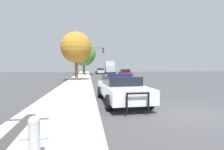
{
  "coord_description": "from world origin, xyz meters",
  "views": [
    {
      "loc": [
        -4.02,
        -6.55,
        1.87
      ],
      "look_at": [
        -1.47,
        11.89,
        0.96
      ],
      "focal_mm": 28.0,
      "sensor_mm": 36.0,
      "label": 1
    }
  ],
  "objects_px": {
    "police_car": "(121,88)",
    "tree_sidewalk_mid": "(76,47)",
    "tree_sidewalk_far": "(84,54)",
    "traffic_light": "(92,56)",
    "car_background_oncoming": "(125,73)",
    "box_truck": "(110,67)",
    "car_background_distant": "(100,71)",
    "fire_hydrant": "(34,137)"
  },
  "relations": [
    {
      "from": "police_car",
      "to": "tree_sidewalk_mid",
      "type": "xyz_separation_m",
      "value": [
        -3.16,
        13.74,
        3.53
      ]
    },
    {
      "from": "police_car",
      "to": "tree_sidewalk_far",
      "type": "distance_m",
      "value": 31.44
    },
    {
      "from": "traffic_light",
      "to": "car_background_oncoming",
      "type": "bearing_deg",
      "value": -22.27
    },
    {
      "from": "traffic_light",
      "to": "box_truck",
      "type": "height_order",
      "value": "traffic_light"
    },
    {
      "from": "tree_sidewalk_far",
      "to": "tree_sidewalk_mid",
      "type": "xyz_separation_m",
      "value": [
        -0.51,
        -17.33,
        -0.44
      ]
    },
    {
      "from": "police_car",
      "to": "box_truck",
      "type": "relative_size",
      "value": 0.68
    },
    {
      "from": "car_background_distant",
      "to": "box_truck",
      "type": "relative_size",
      "value": 0.62
    },
    {
      "from": "traffic_light",
      "to": "car_background_distant",
      "type": "height_order",
      "value": "traffic_light"
    },
    {
      "from": "fire_hydrant",
      "to": "car_background_oncoming",
      "type": "bearing_deg",
      "value": 74.39
    },
    {
      "from": "traffic_light",
      "to": "car_background_distant",
      "type": "relative_size",
      "value": 1.11
    },
    {
      "from": "traffic_light",
      "to": "tree_sidewalk_far",
      "type": "bearing_deg",
      "value": 102.79
    },
    {
      "from": "box_truck",
      "to": "tree_sidewalk_mid",
      "type": "xyz_separation_m",
      "value": [
        -7.46,
        -25.62,
        2.47
      ]
    },
    {
      "from": "fire_hydrant",
      "to": "tree_sidewalk_far",
      "type": "bearing_deg",
      "value": 89.92
    },
    {
      "from": "police_car",
      "to": "traffic_light",
      "type": "xyz_separation_m",
      "value": [
        -0.87,
        23.25,
        3.11
      ]
    },
    {
      "from": "box_truck",
      "to": "tree_sidewalk_far",
      "type": "height_order",
      "value": "tree_sidewalk_far"
    },
    {
      "from": "car_background_oncoming",
      "to": "box_truck",
      "type": "bearing_deg",
      "value": -85.31
    },
    {
      "from": "car_background_distant",
      "to": "box_truck",
      "type": "bearing_deg",
      "value": 54.07
    },
    {
      "from": "traffic_light",
      "to": "box_truck",
      "type": "bearing_deg",
      "value": 72.24
    },
    {
      "from": "tree_sidewalk_mid",
      "to": "fire_hydrant",
      "type": "bearing_deg",
      "value": -88.63
    },
    {
      "from": "fire_hydrant",
      "to": "traffic_light",
      "type": "distance_m",
      "value": 29.06
    },
    {
      "from": "car_background_distant",
      "to": "car_background_oncoming",
      "type": "bearing_deg",
      "value": -79.47
    },
    {
      "from": "fire_hydrant",
      "to": "tree_sidewalk_mid",
      "type": "height_order",
      "value": "tree_sidewalk_mid"
    },
    {
      "from": "police_car",
      "to": "car_background_distant",
      "type": "relative_size",
      "value": 1.11
    },
    {
      "from": "car_background_distant",
      "to": "tree_sidewalk_mid",
      "type": "relative_size",
      "value": 0.78
    },
    {
      "from": "box_truck",
      "to": "tree_sidewalk_mid",
      "type": "bearing_deg",
      "value": 76.87
    },
    {
      "from": "box_truck",
      "to": "traffic_light",
      "type": "bearing_deg",
      "value": 75.33
    },
    {
      "from": "car_background_oncoming",
      "to": "tree_sidewalk_mid",
      "type": "bearing_deg",
      "value": 45.87
    },
    {
      "from": "police_car",
      "to": "fire_hydrant",
      "type": "relative_size",
      "value": 6.3
    },
    {
      "from": "box_truck",
      "to": "car_background_distant",
      "type": "bearing_deg",
      "value": 60.6
    },
    {
      "from": "car_background_oncoming",
      "to": "tree_sidewalk_far",
      "type": "relative_size",
      "value": 0.65
    },
    {
      "from": "fire_hydrant",
      "to": "traffic_light",
      "type": "xyz_separation_m",
      "value": [
        1.83,
        28.82,
        3.28
      ]
    },
    {
      "from": "police_car",
      "to": "car_background_oncoming",
      "type": "distance_m",
      "value": 21.48
    },
    {
      "from": "tree_sidewalk_mid",
      "to": "tree_sidewalk_far",
      "type": "bearing_deg",
      "value": 88.3
    },
    {
      "from": "car_background_oncoming",
      "to": "car_background_distant",
      "type": "distance_m",
      "value": 14.13
    },
    {
      "from": "box_truck",
      "to": "police_car",
      "type": "bearing_deg",
      "value": 86.87
    },
    {
      "from": "tree_sidewalk_mid",
      "to": "car_background_oncoming",
      "type": "bearing_deg",
      "value": 42.49
    },
    {
      "from": "traffic_light",
      "to": "tree_sidewalk_mid",
      "type": "xyz_separation_m",
      "value": [
        -2.29,
        -9.5,
        0.42
      ]
    },
    {
      "from": "fire_hydrant",
      "to": "box_truck",
      "type": "xyz_separation_m",
      "value": [
        6.99,
        44.94,
        1.23
      ]
    },
    {
      "from": "police_car",
      "to": "traffic_light",
      "type": "height_order",
      "value": "traffic_light"
    },
    {
      "from": "traffic_light",
      "to": "box_truck",
      "type": "relative_size",
      "value": 0.69
    },
    {
      "from": "traffic_light",
      "to": "tree_sidewalk_mid",
      "type": "distance_m",
      "value": 9.78
    },
    {
      "from": "box_truck",
      "to": "tree_sidewalk_far",
      "type": "xyz_separation_m",
      "value": [
        -6.94,
        -8.29,
        2.91
      ]
    }
  ]
}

